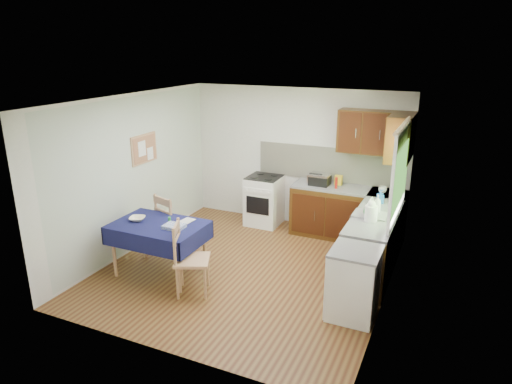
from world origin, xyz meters
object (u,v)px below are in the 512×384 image
at_px(sandwich_press, 320,179).
at_px(dish_rack, 370,214).
at_px(chair_far, 172,224).
at_px(kettle, 371,212).
at_px(chair_near, 188,256).
at_px(toaster, 316,180).
at_px(dining_table, 159,231).

relative_size(sandwich_press, dish_rack, 0.71).
height_order(chair_far, dish_rack, dish_rack).
bearing_deg(kettle, chair_near, -147.74).
relative_size(chair_near, toaster, 3.75).
xyz_separation_m(chair_far, kettle, (2.94, 0.49, 0.49)).
xyz_separation_m(chair_near, toaster, (0.92, 2.63, 0.46)).
height_order(dining_table, kettle, kettle).
bearing_deg(chair_far, dining_table, 125.06).
distance_m(dining_table, kettle, 2.98).
xyz_separation_m(chair_far, toaster, (1.75, 1.79, 0.45)).
distance_m(sandwich_press, dish_rack, 1.57).
relative_size(chair_near, kettle, 3.42).
bearing_deg(dish_rack, toaster, 146.23).
distance_m(dining_table, toaster, 2.85).
bearing_deg(toaster, chair_far, -130.74).
xyz_separation_m(dining_table, chair_near, (0.66, -0.28, -0.15)).
bearing_deg(dining_table, dish_rack, 36.91).
relative_size(chair_near, dish_rack, 2.15).
xyz_separation_m(toaster, sandwich_press, (0.06, 0.05, 0.00)).
xyz_separation_m(chair_far, chair_near, (0.84, -0.84, -0.01)).
bearing_deg(chair_far, sandwich_press, -116.70).
xyz_separation_m(chair_near, kettle, (2.11, 1.33, 0.50)).
bearing_deg(chair_near, dining_table, 43.22).
xyz_separation_m(chair_near, dish_rack, (2.06, 1.55, 0.39)).
xyz_separation_m(sandwich_press, dish_rack, (1.08, -1.13, -0.07)).
distance_m(toaster, kettle, 1.76).
xyz_separation_m(chair_near, sandwich_press, (0.98, 2.68, 0.46)).
relative_size(chair_near, sandwich_press, 3.01).
bearing_deg(kettle, dining_table, -159.20).
bearing_deg(kettle, chair_far, -170.62).
relative_size(dining_table, chair_far, 1.26).
bearing_deg(sandwich_press, chair_near, -106.35).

